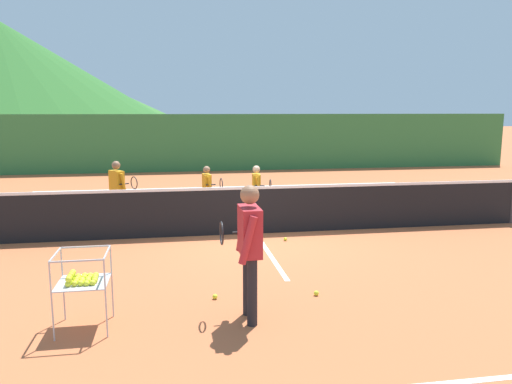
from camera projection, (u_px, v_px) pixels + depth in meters
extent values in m
plane|color=#BC6038|center=(256.00, 233.00, 10.03)|extent=(120.00, 120.00, 0.00)
cube|color=white|center=(224.00, 187.00, 16.10)|extent=(11.87, 0.08, 0.01)
cube|color=white|center=(256.00, 233.00, 10.03)|extent=(0.08, 5.76, 0.01)
cube|color=black|center=(256.00, 211.00, 9.95)|extent=(11.45, 0.02, 0.92)
cube|color=white|center=(256.00, 188.00, 9.87)|extent=(11.45, 0.03, 0.06)
cylinder|color=black|center=(252.00, 292.00, 5.69)|extent=(0.12, 0.12, 0.81)
cylinder|color=black|center=(248.00, 283.00, 5.99)|extent=(0.12, 0.12, 0.81)
cube|color=#B2262D|center=(250.00, 231.00, 5.73)|extent=(0.23, 0.49, 0.57)
sphere|color=#996B4C|center=(250.00, 195.00, 5.66)|extent=(0.22, 0.22, 0.22)
cylinder|color=#B2262D|center=(248.00, 240.00, 5.45)|extent=(0.22, 0.09, 0.55)
cylinder|color=#B2262D|center=(243.00, 229.00, 6.00)|extent=(0.17, 0.09, 0.56)
torus|color=#262628|center=(222.00, 233.00, 5.96)|extent=(0.03, 0.29, 0.29)
cylinder|color=black|center=(242.00, 232.00, 6.00)|extent=(0.22, 0.03, 0.03)
cylinder|color=black|center=(115.00, 206.00, 11.17)|extent=(0.10, 0.10, 0.68)
cylinder|color=black|center=(121.00, 207.00, 10.98)|extent=(0.10, 0.10, 0.68)
cube|color=orange|center=(117.00, 181.00, 10.98)|extent=(0.38, 0.44, 0.48)
sphere|color=#996B4C|center=(116.00, 165.00, 10.92)|extent=(0.19, 0.19, 0.19)
cylinder|color=orange|center=(114.00, 181.00, 11.19)|extent=(0.19, 0.16, 0.46)
cylinder|color=orange|center=(123.00, 184.00, 10.84)|extent=(0.16, 0.14, 0.47)
torus|color=#262628|center=(134.00, 183.00, 11.02)|extent=(0.18, 0.26, 0.29)
cylinder|color=black|center=(124.00, 184.00, 10.85)|extent=(0.20, 0.14, 0.03)
cylinder|color=black|center=(206.00, 203.00, 11.68)|extent=(0.09, 0.09, 0.59)
cylinder|color=black|center=(208.00, 205.00, 11.47)|extent=(0.09, 0.09, 0.59)
cube|color=orange|center=(207.00, 183.00, 11.49)|extent=(0.21, 0.37, 0.42)
sphere|color=#996B4C|center=(207.00, 170.00, 11.44)|extent=(0.16, 0.16, 0.16)
cylinder|color=orange|center=(207.00, 183.00, 11.70)|extent=(0.17, 0.08, 0.41)
cylinder|color=orange|center=(210.00, 185.00, 11.31)|extent=(0.13, 0.08, 0.41)
torus|color=#262628|center=(221.00, 184.00, 11.38)|extent=(0.06, 0.29, 0.29)
cylinder|color=black|center=(211.00, 185.00, 11.32)|extent=(0.22, 0.05, 0.03)
cylinder|color=black|center=(256.00, 205.00, 11.44)|extent=(0.09, 0.09, 0.61)
cylinder|color=black|center=(257.00, 207.00, 11.21)|extent=(0.09, 0.09, 0.61)
cube|color=orange|center=(256.00, 183.00, 11.24)|extent=(0.20, 0.38, 0.43)
sphere|color=#DBAD84|center=(256.00, 169.00, 11.18)|extent=(0.17, 0.17, 0.17)
cylinder|color=orange|center=(258.00, 183.00, 11.45)|extent=(0.17, 0.08, 0.42)
cylinder|color=orange|center=(258.00, 186.00, 11.04)|extent=(0.13, 0.08, 0.42)
torus|color=#262628|center=(270.00, 186.00, 11.06)|extent=(0.05, 0.29, 0.29)
cylinder|color=black|center=(260.00, 186.00, 11.04)|extent=(0.22, 0.05, 0.03)
cylinder|color=#B7B7BC|center=(63.00, 284.00, 5.83)|extent=(0.02, 0.02, 0.89)
cylinder|color=#B7B7BC|center=(112.00, 282.00, 5.92)|extent=(0.02, 0.02, 0.89)
cylinder|color=#B7B7BC|center=(52.00, 302.00, 5.29)|extent=(0.02, 0.02, 0.89)
cylinder|color=#B7B7BC|center=(106.00, 299.00, 5.38)|extent=(0.02, 0.02, 0.89)
cube|color=#B7B7BC|center=(83.00, 282.00, 5.59)|extent=(0.56, 0.56, 0.01)
cube|color=#B7B7BC|center=(86.00, 247.00, 5.80)|extent=(0.56, 0.02, 0.02)
cube|color=#B7B7BC|center=(77.00, 261.00, 5.26)|extent=(0.56, 0.02, 0.02)
cube|color=#B7B7BC|center=(55.00, 255.00, 5.48)|extent=(0.02, 0.56, 0.02)
cube|color=#B7B7BC|center=(107.00, 252.00, 5.58)|extent=(0.02, 0.56, 0.02)
sphere|color=yellow|center=(68.00, 284.00, 5.43)|extent=(0.07, 0.07, 0.07)
sphere|color=yellow|center=(70.00, 282.00, 5.50)|extent=(0.07, 0.07, 0.07)
sphere|color=yellow|center=(71.00, 280.00, 5.56)|extent=(0.07, 0.07, 0.07)
sphere|color=yellow|center=(72.00, 278.00, 5.62)|extent=(0.07, 0.07, 0.07)
sphere|color=yellow|center=(73.00, 276.00, 5.69)|extent=(0.07, 0.07, 0.07)
sphere|color=yellow|center=(75.00, 284.00, 5.45)|extent=(0.07, 0.07, 0.07)
sphere|color=yellow|center=(76.00, 282.00, 5.51)|extent=(0.07, 0.07, 0.07)
sphere|color=yellow|center=(77.00, 280.00, 5.57)|extent=(0.07, 0.07, 0.07)
sphere|color=yellow|center=(78.00, 278.00, 5.63)|extent=(0.07, 0.07, 0.07)
sphere|color=yellow|center=(78.00, 277.00, 5.69)|extent=(0.07, 0.07, 0.07)
sphere|color=yellow|center=(81.00, 283.00, 5.46)|extent=(0.07, 0.07, 0.07)
sphere|color=yellow|center=(82.00, 281.00, 5.52)|extent=(0.07, 0.07, 0.07)
sphere|color=yellow|center=(82.00, 280.00, 5.57)|extent=(0.07, 0.07, 0.07)
sphere|color=yellow|center=(84.00, 277.00, 5.65)|extent=(0.07, 0.07, 0.07)
sphere|color=yellow|center=(85.00, 276.00, 5.71)|extent=(0.07, 0.07, 0.07)
sphere|color=yellow|center=(87.00, 283.00, 5.47)|extent=(0.07, 0.07, 0.07)
sphere|color=yellow|center=(88.00, 281.00, 5.53)|extent=(0.07, 0.07, 0.07)
sphere|color=yellow|center=(88.00, 279.00, 5.59)|extent=(0.07, 0.07, 0.07)
sphere|color=yellow|center=(90.00, 278.00, 5.65)|extent=(0.07, 0.07, 0.07)
sphere|color=yellow|center=(90.00, 276.00, 5.71)|extent=(0.07, 0.07, 0.07)
sphere|color=yellow|center=(93.00, 283.00, 5.48)|extent=(0.07, 0.07, 0.07)
sphere|color=yellow|center=(94.00, 281.00, 5.54)|extent=(0.07, 0.07, 0.07)
sphere|color=yellow|center=(95.00, 279.00, 5.60)|extent=(0.07, 0.07, 0.07)
sphere|color=yellow|center=(95.00, 277.00, 5.66)|extent=(0.07, 0.07, 0.07)
sphere|color=yellow|center=(96.00, 275.00, 5.73)|extent=(0.07, 0.07, 0.07)
sphere|color=yellow|center=(68.00, 279.00, 5.43)|extent=(0.07, 0.07, 0.07)
sphere|color=yellow|center=(69.00, 277.00, 5.49)|extent=(0.07, 0.07, 0.07)
sphere|color=yellow|center=(71.00, 275.00, 5.55)|extent=(0.07, 0.07, 0.07)
sphere|color=yellow|center=(72.00, 273.00, 5.61)|extent=(0.07, 0.07, 0.07)
sphere|color=yellow|center=(73.00, 272.00, 5.67)|extent=(0.07, 0.07, 0.07)
sphere|color=yellow|center=(215.00, 297.00, 6.54)|extent=(0.07, 0.07, 0.07)
sphere|color=yellow|center=(316.00, 293.00, 6.66)|extent=(0.07, 0.07, 0.07)
sphere|color=yellow|center=(285.00, 239.00, 9.46)|extent=(0.07, 0.07, 0.07)
cube|color=#33753D|center=(213.00, 143.00, 20.15)|extent=(26.12, 0.08, 2.33)
cone|color=#38702D|center=(25.00, 88.00, 72.72)|extent=(49.07, 49.07, 11.37)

